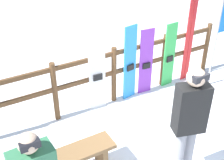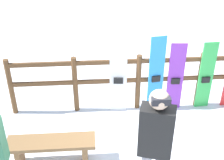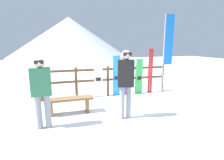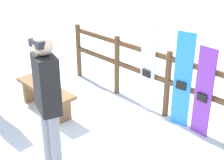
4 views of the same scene
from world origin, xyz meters
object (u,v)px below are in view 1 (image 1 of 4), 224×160
person_black (189,118)px  snowboard_white (97,73)px  bench (70,160)px  snowboard_blue (130,64)px  snowboard_green (169,56)px  ski_pair_red (189,42)px  snowboard_purple (146,62)px

person_black → snowboard_white: bearing=97.1°
bench → person_black: 1.76m
person_black → snowboard_blue: (0.44, 2.11, -0.31)m
bench → person_black: (1.41, -0.78, 0.73)m
person_black → snowboard_green: 2.56m
snowboard_blue → ski_pair_red: size_ratio=0.86×
bench → snowboard_purple: snowboard_purple is taller
bench → ski_pair_red: 3.61m
snowboard_white → snowboard_purple: bearing=-0.0°
snowboard_blue → snowboard_purple: snowboard_blue is taller
snowboard_purple → ski_pair_red: bearing=0.2°
snowboard_white → snowboard_purple: 1.09m
bench → person_black: size_ratio=0.74×
snowboard_blue → snowboard_green: snowboard_blue is taller
snowboard_purple → snowboard_green: snowboard_green is taller
snowboard_green → snowboard_blue: bearing=180.0°
snowboard_green → snowboard_purple: bearing=-180.0°
snowboard_white → ski_pair_red: size_ratio=0.85×
bench → snowboard_blue: snowboard_blue is taller
bench → snowboard_white: size_ratio=0.89×
bench → snowboard_white: snowboard_white is taller
bench → person_black: bearing=-28.9°
bench → ski_pair_red: size_ratio=0.75×
bench → ski_pair_red: ski_pair_red is taller
snowboard_green → ski_pair_red: (0.49, 0.00, 0.20)m
snowboard_purple → ski_pair_red: 1.10m
bench → snowboard_purple: 2.62m
bench → snowboard_white: (1.14, 1.34, 0.41)m
snowboard_blue → ski_pair_red: 1.46m
snowboard_purple → snowboard_green: 0.59m
snowboard_blue → snowboard_purple: bearing=-0.0°
bench → snowboard_blue: size_ratio=0.87×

